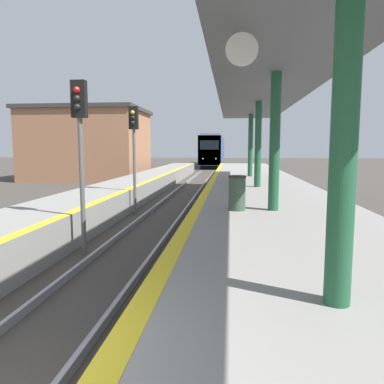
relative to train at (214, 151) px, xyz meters
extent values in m
cube|color=black|center=(0.00, 0.07, -2.03)|extent=(2.45, 20.47, 0.55)
cube|color=#33518C|center=(0.00, 0.07, 0.12)|extent=(2.89, 22.74, 3.74)
cube|color=red|center=(0.00, -11.22, 0.12)|extent=(2.83, 0.16, 3.67)
cube|color=black|center=(0.00, -11.28, 0.77)|extent=(2.31, 0.06, 1.12)
cube|color=slate|center=(0.00, 0.07, 2.11)|extent=(2.45, 21.60, 0.24)
sphere|color=white|center=(-0.79, -11.28, -0.91)|extent=(0.18, 0.18, 0.18)
sphere|color=white|center=(0.79, -11.28, -0.91)|extent=(0.18, 0.18, 0.18)
cylinder|color=#595959|center=(-1.11, -48.46, -0.58)|extent=(0.12, 0.12, 3.45)
cube|color=black|center=(-1.11, -48.46, 1.60)|extent=(0.36, 0.20, 0.90)
sphere|color=red|center=(-1.11, -48.59, 1.80)|extent=(0.16, 0.16, 0.16)
sphere|color=black|center=(-1.11, -48.59, 1.60)|extent=(0.16, 0.16, 0.16)
sphere|color=black|center=(-1.11, -48.59, 1.40)|extent=(0.16, 0.16, 0.16)
cylinder|color=#595959|center=(-1.26, -42.69, -0.58)|extent=(0.12, 0.12, 3.45)
cube|color=black|center=(-1.26, -42.69, 1.60)|extent=(0.36, 0.20, 0.90)
sphere|color=yellow|center=(-1.26, -42.82, 1.80)|extent=(0.16, 0.16, 0.16)
sphere|color=black|center=(-1.26, -42.82, 1.60)|extent=(0.16, 0.16, 0.16)
sphere|color=black|center=(-1.26, -42.82, 1.40)|extent=(0.16, 0.16, 0.16)
cylinder|color=#1E5133|center=(3.80, -53.34, 0.56)|extent=(0.29, 0.29, 3.75)
cylinder|color=#1E5133|center=(3.80, -47.01, 0.56)|extent=(0.29, 0.29, 3.75)
cylinder|color=#1E5133|center=(3.80, -40.68, 0.56)|extent=(0.29, 0.29, 3.75)
cylinder|color=#1E5133|center=(3.80, -34.35, 0.56)|extent=(0.29, 0.29, 3.75)
cube|color=#515156|center=(3.80, -43.85, 2.53)|extent=(3.42, 25.32, 0.20)
cylinder|color=white|center=(2.78, -50.81, 2.08)|extent=(0.56, 0.04, 0.56)
cylinder|color=#384C38|center=(2.80, -47.12, -0.86)|extent=(0.47, 0.47, 0.91)
cylinder|color=#262626|center=(2.80, -47.12, -0.38)|extent=(0.49, 0.49, 0.06)
cube|color=#9E6B4C|center=(-9.59, -26.07, 0.57)|extent=(9.21, 7.73, 5.75)
cube|color=#383333|center=(-9.59, -26.07, 3.60)|extent=(9.67, 8.11, 0.30)
camera|label=1|loc=(2.61, -57.49, 0.41)|focal=35.00mm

